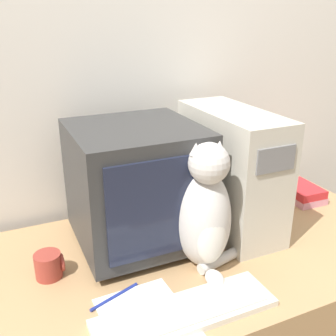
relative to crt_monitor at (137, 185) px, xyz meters
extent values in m
cube|color=silver|center=(0.14, 0.32, 0.29)|extent=(7.00, 0.05, 2.50)
cube|color=#333333|center=(0.00, 0.00, -0.20)|extent=(0.27, 0.23, 0.02)
cube|color=#333333|center=(0.00, 0.00, 0.01)|extent=(0.39, 0.39, 0.38)
cube|color=#1E2338|center=(0.00, -0.20, 0.01)|extent=(0.31, 0.01, 0.30)
cube|color=beige|center=(0.34, -0.02, 0.00)|extent=(0.19, 0.46, 0.43)
cube|color=slate|center=(0.34, -0.25, 0.12)|extent=(0.14, 0.01, 0.08)
cube|color=silver|center=(-0.01, -0.39, -0.20)|extent=(0.48, 0.14, 0.02)
cube|color=beige|center=(-0.01, -0.39, -0.19)|extent=(0.43, 0.11, 0.00)
ellipsoid|color=silver|center=(0.14, -0.20, -0.05)|extent=(0.19, 0.22, 0.31)
ellipsoid|color=white|center=(0.13, -0.27, -0.08)|extent=(0.10, 0.07, 0.17)
sphere|color=silver|center=(0.13, -0.23, 0.13)|extent=(0.13, 0.13, 0.12)
cone|color=silver|center=(0.09, -0.22, 0.18)|extent=(0.03, 0.03, 0.03)
cone|color=silver|center=(0.16, -0.23, 0.18)|extent=(0.03, 0.03, 0.03)
ellipsoid|color=white|center=(0.12, -0.31, -0.19)|extent=(0.06, 0.08, 0.04)
cylinder|color=silver|center=(0.21, -0.23, -0.19)|extent=(0.21, 0.09, 0.03)
cube|color=pink|center=(0.74, 0.04, -0.19)|extent=(0.13, 0.20, 0.03)
cube|color=red|center=(0.73, 0.03, -0.16)|extent=(0.13, 0.18, 0.03)
cylinder|color=navy|center=(-0.16, -0.25, -0.20)|extent=(0.15, 0.06, 0.01)
cube|color=white|center=(-0.11, -0.37, -0.21)|extent=(0.22, 0.30, 0.00)
cylinder|color=#9E382D|center=(-0.31, -0.08, -0.17)|extent=(0.08, 0.08, 0.08)
torus|color=#9E382D|center=(-0.27, -0.08, -0.17)|extent=(0.01, 0.05, 0.05)
camera|label=1|loc=(-0.39, -1.10, 0.51)|focal=42.00mm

